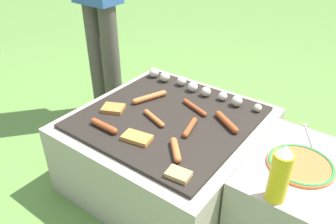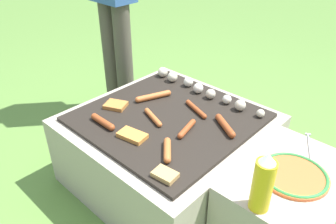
{
  "view_description": "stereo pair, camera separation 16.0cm",
  "coord_description": "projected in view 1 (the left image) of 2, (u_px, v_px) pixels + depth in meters",
  "views": [
    {
      "loc": [
        0.81,
        -1.1,
        1.26
      ],
      "look_at": [
        0.0,
        0.0,
        0.42
      ],
      "focal_mm": 35.0,
      "sensor_mm": 36.0,
      "label": 1
    },
    {
      "loc": [
        0.94,
        -1.0,
        1.26
      ],
      "look_at": [
        0.0,
        0.0,
        0.42
      ],
      "focal_mm": 35.0,
      "sensor_mm": 36.0,
      "label": 2
    }
  ],
  "objects": [
    {
      "name": "sausage_back_right",
      "position": [
        104.0,
        126.0,
        1.51
      ],
      "size": [
        0.17,
        0.03,
        0.03
      ],
      "color": "#93421E",
      "rests_on": "grill"
    },
    {
      "name": "condiment_bottle",
      "position": [
        280.0,
        175.0,
        1.09
      ],
      "size": [
        0.07,
        0.07,
        0.23
      ],
      "color": "gold",
      "rests_on": "side_ledge"
    },
    {
      "name": "fork_utensil",
      "position": [
        309.0,
        137.0,
        1.46
      ],
      "size": [
        0.11,
        0.2,
        0.01
      ],
      "color": "silver",
      "rests_on": "side_ledge"
    },
    {
      "name": "sausage_back_left",
      "position": [
        226.0,
        122.0,
        1.54
      ],
      "size": [
        0.16,
        0.11,
        0.03
      ],
      "color": "#93421E",
      "rests_on": "grill"
    },
    {
      "name": "ground_plane",
      "position": [
        168.0,
        177.0,
        1.83
      ],
      "size": [
        14.0,
        14.0,
        0.0
      ],
      "primitive_type": "plane",
      "color": "#567F38"
    },
    {
      "name": "sausage_front_left",
      "position": [
        194.0,
        107.0,
        1.66
      ],
      "size": [
        0.18,
        0.08,
        0.02
      ],
      "color": "#93421E",
      "rests_on": "grill"
    },
    {
      "name": "bread_slice_left",
      "position": [
        179.0,
        174.0,
        1.24
      ],
      "size": [
        0.1,
        0.07,
        0.02
      ],
      "color": "tan",
      "rests_on": "grill"
    },
    {
      "name": "side_ledge",
      "position": [
        291.0,
        200.0,
        1.41
      ],
      "size": [
        0.39,
        0.55,
        0.4
      ],
      "color": "#A89E8C",
      "rests_on": "ground_plane"
    },
    {
      "name": "mushroom_row",
      "position": [
        193.0,
        86.0,
        1.83
      ],
      "size": [
        0.72,
        0.08,
        0.06
      ],
      "color": "beige",
      "rests_on": "grill"
    },
    {
      "name": "sausage_front_center",
      "position": [
        150.0,
        97.0,
        1.74
      ],
      "size": [
        0.1,
        0.2,
        0.03
      ],
      "color": "#B7602D",
      "rests_on": "grill"
    },
    {
      "name": "sausage_mid_right",
      "position": [
        154.0,
        118.0,
        1.57
      ],
      "size": [
        0.16,
        0.07,
        0.03
      ],
      "color": "#B7602D",
      "rests_on": "grill"
    },
    {
      "name": "plate_colorful",
      "position": [
        301.0,
        164.0,
        1.29
      ],
      "size": [
        0.26,
        0.26,
        0.02
      ],
      "color": "orange",
      "rests_on": "side_ledge"
    },
    {
      "name": "bread_slice_right",
      "position": [
        113.0,
        108.0,
        1.65
      ],
      "size": [
        0.13,
        0.12,
        0.02
      ],
      "color": "#B27033",
      "rests_on": "grill"
    },
    {
      "name": "bread_slice_center",
      "position": [
        137.0,
        138.0,
        1.44
      ],
      "size": [
        0.14,
        0.1,
        0.02
      ],
      "color": "#D18438",
      "rests_on": "grill"
    },
    {
      "name": "sausage_mid_left",
      "position": [
        190.0,
        127.0,
        1.5
      ],
      "size": [
        0.06,
        0.15,
        0.03
      ],
      "color": "#93421E",
      "rests_on": "grill"
    },
    {
      "name": "grill",
      "position": [
        168.0,
        148.0,
        1.72
      ],
      "size": [
        0.88,
        0.88,
        0.4
      ],
      "color": "#A89E8C",
      "rests_on": "ground_plane"
    },
    {
      "name": "sausage_back_center",
      "position": [
        176.0,
        150.0,
        1.36
      ],
      "size": [
        0.12,
        0.12,
        0.03
      ],
      "color": "#B7602D",
      "rests_on": "grill"
    }
  ]
}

